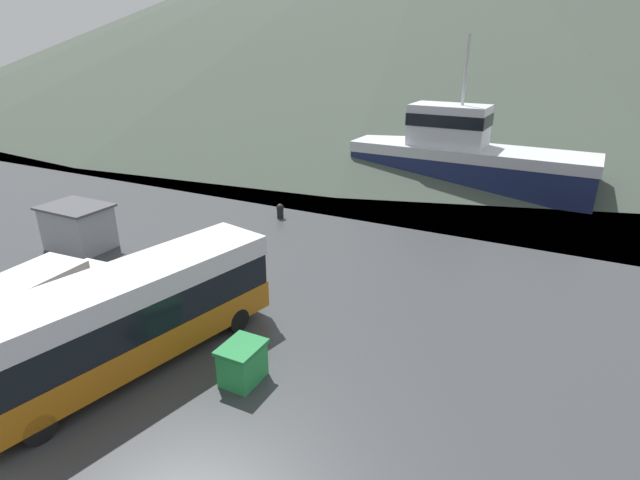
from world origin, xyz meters
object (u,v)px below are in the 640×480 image
object	(u,v)px
storage_bin	(242,363)
dock_kiosk	(78,227)
delivery_van	(44,298)
fishing_boat	(465,157)
tour_bus	(130,315)

from	to	relation	value
storage_bin	dock_kiosk	xyz separation A→B (m)	(-13.89, 5.20, 0.51)
dock_kiosk	delivery_van	bearing A→B (deg)	-46.89
fishing_boat	storage_bin	distance (m)	25.96
storage_bin	fishing_boat	bearing A→B (deg)	87.12
tour_bus	delivery_van	world-z (taller)	tour_bus
delivery_van	dock_kiosk	xyz separation A→B (m)	(-5.55, 5.93, -0.10)
delivery_van	dock_kiosk	distance (m)	8.13
delivery_van	fishing_boat	size ratio (longest dim) A/B	0.33
delivery_van	dock_kiosk	size ratio (longest dim) A/B	1.66
delivery_van	storage_bin	xyz separation A→B (m)	(8.34, 0.74, -0.61)
tour_bus	delivery_van	size ratio (longest dim) A/B	1.88
fishing_boat	storage_bin	world-z (taller)	fishing_boat
storage_bin	tour_bus	bearing A→B (deg)	-165.93
dock_kiosk	fishing_boat	bearing A→B (deg)	53.69
tour_bus	storage_bin	bearing A→B (deg)	25.91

